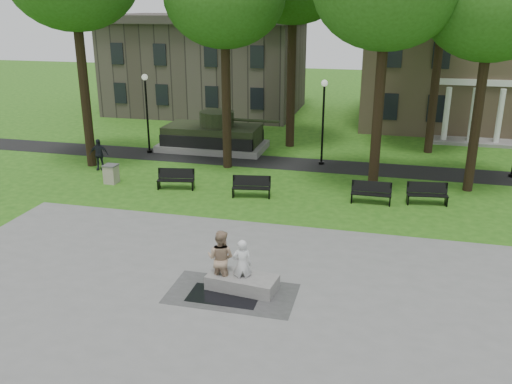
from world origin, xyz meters
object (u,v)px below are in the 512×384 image
skateboarder (242,265)px  park_bench_0 (176,178)px  concrete_block (242,282)px  friend_watching (221,258)px  trash_bin (111,174)px

skateboarder → park_bench_0: size_ratio=0.91×
concrete_block → friend_watching: size_ratio=1.16×
friend_watching → park_bench_0: size_ratio=1.02×
concrete_block → trash_bin: 12.82m
concrete_block → friend_watching: (-0.72, 0.06, 0.72)m
concrete_block → park_bench_0: 10.52m
skateboarder → trash_bin: bearing=-60.9°
concrete_block → trash_bin: bearing=136.4°
concrete_block → trash_bin: size_ratio=2.29×
skateboarder → friend_watching: size_ratio=0.89×
concrete_block → park_bench_0: size_ratio=1.19×
concrete_block → friend_watching: bearing=175.0°
park_bench_0 → friend_watching: bearing=-70.0°
friend_watching → trash_bin: 12.27m
concrete_block → skateboarder: size_ratio=1.30×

